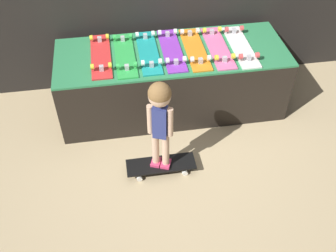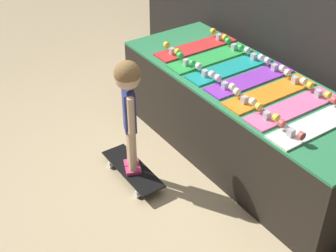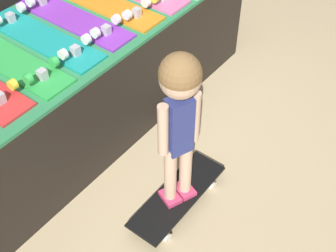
# 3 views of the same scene
# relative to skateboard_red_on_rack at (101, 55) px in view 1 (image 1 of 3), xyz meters

# --- Properties ---
(ground_plane) EXTENTS (16.00, 16.00, 0.00)m
(ground_plane) POSITION_rel_skateboard_red_on_rack_xyz_m (0.70, -0.54, -0.71)
(ground_plane) COLOR tan
(display_rack) EXTENTS (2.30, 0.84, 0.70)m
(display_rack) POSITION_rel_skateboard_red_on_rack_xyz_m (0.70, -0.03, -0.36)
(display_rack) COLOR black
(display_rack) RESTS_ON ground_plane
(skateboard_red_on_rack) EXTENTS (0.19, 0.77, 0.09)m
(skateboard_red_on_rack) POSITION_rel_skateboard_red_on_rack_xyz_m (0.00, 0.00, 0.00)
(skateboard_red_on_rack) COLOR red
(skateboard_red_on_rack) RESTS_ON display_rack
(skateboard_green_on_rack) EXTENTS (0.19, 0.77, 0.09)m
(skateboard_green_on_rack) POSITION_rel_skateboard_red_on_rack_xyz_m (0.23, -0.02, 0.00)
(skateboard_green_on_rack) COLOR green
(skateboard_green_on_rack) RESTS_ON display_rack
(skateboard_teal_on_rack) EXTENTS (0.19, 0.77, 0.09)m
(skateboard_teal_on_rack) POSITION_rel_skateboard_red_on_rack_xyz_m (0.46, -0.01, 0.00)
(skateboard_teal_on_rack) COLOR teal
(skateboard_teal_on_rack) RESTS_ON display_rack
(skateboard_purple_on_rack) EXTENTS (0.19, 0.77, 0.09)m
(skateboard_purple_on_rack) POSITION_rel_skateboard_red_on_rack_xyz_m (0.70, -0.01, 0.00)
(skateboard_purple_on_rack) COLOR purple
(skateboard_purple_on_rack) RESTS_ON display_rack
(skateboard_orange_on_rack) EXTENTS (0.19, 0.77, 0.09)m
(skateboard_orange_on_rack) POSITION_rel_skateboard_red_on_rack_xyz_m (0.93, -0.03, 0.00)
(skateboard_orange_on_rack) COLOR orange
(skateboard_orange_on_rack) RESTS_ON display_rack
(skateboard_pink_on_rack) EXTENTS (0.19, 0.77, 0.09)m
(skateboard_pink_on_rack) POSITION_rel_skateboard_red_on_rack_xyz_m (1.16, -0.04, 0.00)
(skateboard_pink_on_rack) COLOR pink
(skateboard_pink_on_rack) RESTS_ON display_rack
(skateboard_white_on_rack) EXTENTS (0.19, 0.77, 0.09)m
(skateboard_white_on_rack) POSITION_rel_skateboard_red_on_rack_xyz_m (1.39, -0.06, 0.00)
(skateboard_white_on_rack) COLOR white
(skateboard_white_on_rack) RESTS_ON display_rack
(skateboard_on_floor) EXTENTS (0.64, 0.21, 0.09)m
(skateboard_on_floor) POSITION_rel_skateboard_red_on_rack_xyz_m (0.44, -0.93, -0.64)
(skateboard_on_floor) COLOR black
(skateboard_on_floor) RESTS_ON ground_plane
(child) EXTENTS (0.21, 0.19, 0.93)m
(child) POSITION_rel_skateboard_red_on_rack_xyz_m (0.44, -0.93, 0.03)
(child) COLOR #E03D6B
(child) RESTS_ON skateboard_on_floor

